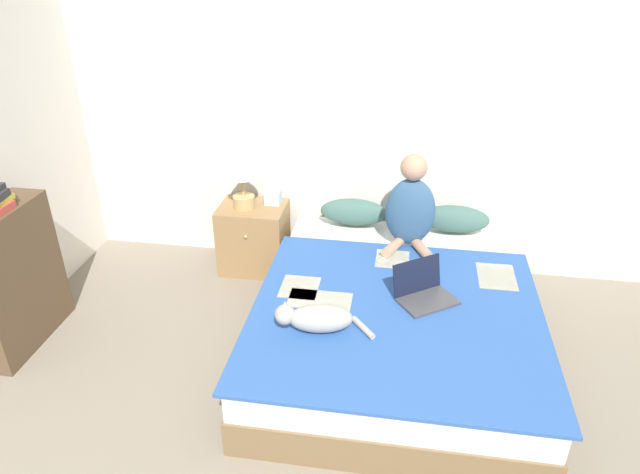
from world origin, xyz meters
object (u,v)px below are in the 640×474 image
at_px(pillow_far, 454,219).
at_px(bookshelf, 12,279).
at_px(cat_tabby, 316,318).
at_px(nightstand, 254,238).
at_px(bed, 396,321).
at_px(laptop_open, 424,292).
at_px(tissue_box, 273,196).
at_px(table_lamp, 242,172).
at_px(person_sitting, 411,208).
at_px(pillow_near, 354,212).

bearing_deg(pillow_far, bookshelf, -156.62).
distance_m(cat_tabby, nightstand, 1.50).
bearing_deg(bed, laptop_open, -12.10).
distance_m(pillow_far, cat_tabby, 1.60).
height_order(bed, tissue_box, tissue_box).
relative_size(pillow_far, cat_tabby, 0.90).
relative_size(table_lamp, bookshelf, 0.47).
bearing_deg(bed, person_sitting, 86.15).
height_order(pillow_near, cat_tabby, pillow_near).
xyz_separation_m(pillow_near, table_lamp, (-0.85, -0.10, 0.31)).
xyz_separation_m(person_sitting, table_lamp, (-1.27, 0.16, 0.12)).
height_order(pillow_far, person_sitting, person_sitting).
bearing_deg(pillow_far, table_lamp, -176.60).
height_order(person_sitting, bookshelf, person_sitting).
bearing_deg(tissue_box, person_sitting, -14.38).
xyz_separation_m(bed, pillow_near, (-0.38, 0.92, 0.32)).
height_order(pillow_near, nightstand, pillow_near).
bearing_deg(table_lamp, pillow_far, 3.40).
bearing_deg(laptop_open, cat_tabby, 178.84).
bearing_deg(tissue_box, nightstand, -148.93).
xyz_separation_m(table_lamp, bookshelf, (-1.22, -1.13, -0.37)).
bearing_deg(pillow_near, nightstand, -174.57).
bearing_deg(pillow_near, person_sitting, -31.21).
relative_size(person_sitting, nightstand, 1.25).
height_order(table_lamp, tissue_box, table_lamp).
bearing_deg(nightstand, bed, -35.90).
bearing_deg(bookshelf, pillow_near, 30.61).
relative_size(tissue_box, bookshelf, 0.15).
relative_size(cat_tabby, table_lamp, 1.29).
bearing_deg(person_sitting, pillow_near, 148.79).
xyz_separation_m(pillow_near, bookshelf, (-2.07, -1.22, -0.05)).
relative_size(pillow_far, person_sitting, 0.76).
distance_m(bed, nightstand, 1.45).
relative_size(cat_tabby, laptop_open, 1.33).
xyz_separation_m(person_sitting, nightstand, (-1.22, 0.18, -0.44)).
height_order(person_sitting, nightstand, person_sitting).
relative_size(pillow_far, tissue_box, 3.72).
bearing_deg(cat_tabby, bed, -144.00).
distance_m(cat_tabby, bookshelf, 2.01).
bearing_deg(person_sitting, tissue_box, 165.62).
xyz_separation_m(pillow_far, tissue_box, (-1.40, 0.02, 0.08)).
bearing_deg(pillow_far, tissue_box, 179.37).
bearing_deg(bookshelf, bed, 7.02).
bearing_deg(pillow_near, laptop_open, -60.62).
bearing_deg(bed, cat_tabby, -134.99).
distance_m(laptop_open, tissue_box, 1.53).
bearing_deg(tissue_box, table_lamp, -151.58).
distance_m(bed, person_sitting, 0.84).
bearing_deg(pillow_near, table_lamp, -173.56).
bearing_deg(cat_tabby, person_sitting, -122.92).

